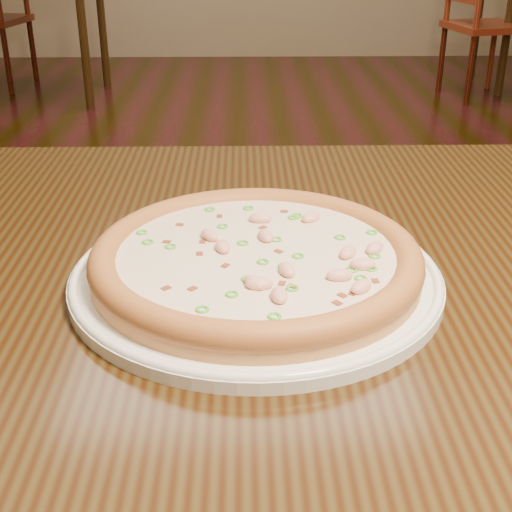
{
  "coord_description": "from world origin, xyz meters",
  "views": [
    {
      "loc": [
        0.03,
        -1.42,
        1.08
      ],
      "look_at": [
        0.04,
        -0.81,
        0.78
      ],
      "focal_mm": 50.0,
      "sensor_mm": 36.0,
      "label": 1
    }
  ],
  "objects_px": {
    "plate": "(256,276)",
    "chair_c": "(478,25)",
    "hero_table": "(364,340)",
    "pizza": "(256,259)"
  },
  "relations": [
    {
      "from": "pizza",
      "to": "chair_c",
      "type": "relative_size",
      "value": 0.34
    },
    {
      "from": "plate",
      "to": "pizza",
      "type": "bearing_deg",
      "value": -27.54
    },
    {
      "from": "hero_table",
      "to": "pizza",
      "type": "height_order",
      "value": "pizza"
    },
    {
      "from": "hero_table",
      "to": "pizza",
      "type": "bearing_deg",
      "value": -157.23
    },
    {
      "from": "plate",
      "to": "pizza",
      "type": "xyz_separation_m",
      "value": [
        0.0,
        -0.0,
        0.02
      ]
    },
    {
      "from": "hero_table",
      "to": "chair_c",
      "type": "relative_size",
      "value": 1.26
    },
    {
      "from": "hero_table",
      "to": "plate",
      "type": "distance_m",
      "value": 0.17
    },
    {
      "from": "plate",
      "to": "hero_table",
      "type": "bearing_deg",
      "value": 22.62
    },
    {
      "from": "plate",
      "to": "chair_c",
      "type": "height_order",
      "value": "chair_c"
    },
    {
      "from": "plate",
      "to": "pizza",
      "type": "distance_m",
      "value": 0.02
    }
  ]
}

